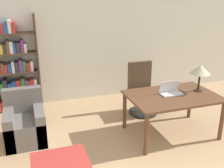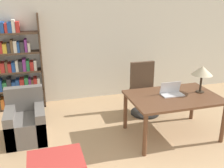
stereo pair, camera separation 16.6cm
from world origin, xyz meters
The scene contains 8 objects.
wall_back centered at (0.00, 4.53, 1.35)m, with size 8.00×0.06×2.70m.
desk centered at (0.92, 2.34, 0.66)m, with size 1.53×1.03×0.74m.
laptop centered at (0.92, 2.41, 0.79)m, with size 0.38×0.21×0.22m.
table_lamp centered at (1.46, 2.38, 1.13)m, with size 0.36×0.36×0.47m.
office_chair centered at (0.83, 3.36, 0.46)m, with size 0.59×0.59×1.06m.
side_table_blue centered at (-1.15, 1.44, 0.43)m, with size 0.67×0.54×0.50m.
armchair centered at (-1.53, 2.96, 0.29)m, with size 0.65×0.77×0.85m.
bookshelf centered at (-1.67, 4.34, 0.89)m, with size 0.96×0.28×2.02m.
Camera 2 is at (-1.25, -1.33, 2.39)m, focal length 42.00 mm.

